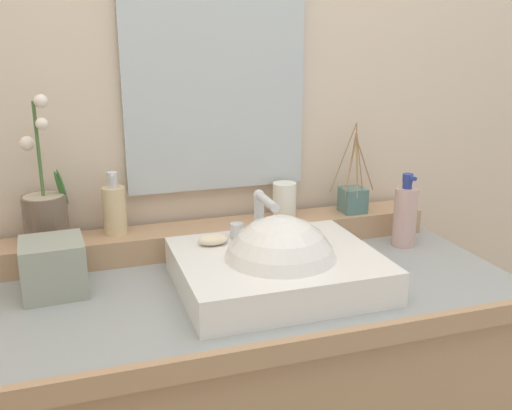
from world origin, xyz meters
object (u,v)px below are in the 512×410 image
at_px(sink_basin, 279,271).
at_px(reed_diffuser, 353,198).
at_px(soap_bar, 213,240).
at_px(potted_plant, 45,210).
at_px(lotion_bottle, 405,215).
at_px(tumbler_cup, 284,200).
at_px(tissue_box, 53,267).
at_px(soap_dispenser, 114,209).

height_order(sink_basin, reed_diffuser, reed_diffuser).
height_order(soap_bar, potted_plant, potted_plant).
xyz_separation_m(soap_bar, lotion_bottle, (0.52, 0.04, -0.00)).
height_order(sink_basin, tumbler_cup, sink_basin).
height_order(lotion_bottle, tissue_box, lotion_bottle).
relative_size(soap_bar, potted_plant, 0.20).
relative_size(sink_basin, soap_bar, 6.19).
xyz_separation_m(tumbler_cup, tissue_box, (-0.59, -0.16, -0.05)).
xyz_separation_m(soap_dispenser, tissue_box, (-0.15, -0.16, -0.07)).
height_order(potted_plant, lotion_bottle, potted_plant).
bearing_deg(potted_plant, tissue_box, -85.99).
relative_size(reed_diffuser, tissue_box, 1.90).
bearing_deg(tumbler_cup, soap_dispenser, 179.60).
distance_m(sink_basin, soap_dispenser, 0.44).
distance_m(sink_basin, lotion_bottle, 0.43).
bearing_deg(soap_bar, tissue_box, 177.52).
bearing_deg(tumbler_cup, reed_diffuser, -5.56).
bearing_deg(soap_dispenser, lotion_bottle, -11.13).
distance_m(soap_dispenser, lotion_bottle, 0.74).
height_order(reed_diffuser, lotion_bottle, reed_diffuser).
relative_size(sink_basin, tissue_box, 3.33).
distance_m(soap_bar, tumbler_cup, 0.30).
xyz_separation_m(sink_basin, tissue_box, (-0.47, 0.13, 0.02)).
xyz_separation_m(sink_basin, tumbler_cup, (0.12, 0.29, 0.07)).
bearing_deg(lotion_bottle, reed_diffuser, 126.73).
bearing_deg(soap_bar, sink_basin, -42.76).
relative_size(soap_dispenser, reed_diffuser, 0.63).
height_order(potted_plant, soap_dispenser, potted_plant).
bearing_deg(soap_bar, potted_plant, 154.11).
xyz_separation_m(soap_bar, tissue_box, (-0.35, 0.02, -0.03)).
xyz_separation_m(sink_basin, potted_plant, (-0.48, 0.28, 0.10)).
height_order(potted_plant, tissue_box, potted_plant).
distance_m(reed_diffuser, tissue_box, 0.80).
distance_m(potted_plant, lotion_bottle, 0.90).
relative_size(lotion_bottle, tissue_box, 1.49).
distance_m(soap_bar, potted_plant, 0.40).
relative_size(sink_basin, soap_dispenser, 2.80).
bearing_deg(tumbler_cup, soap_bar, -143.80).
relative_size(soap_dispenser, lotion_bottle, 0.80).
bearing_deg(lotion_bottle, potted_plant, 171.13).
bearing_deg(tumbler_cup, sink_basin, -112.97).
xyz_separation_m(tumbler_cup, reed_diffuser, (0.19, -0.02, -0.01)).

